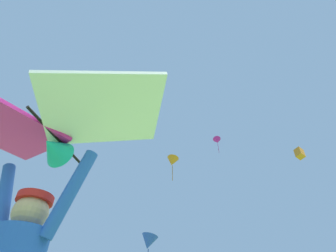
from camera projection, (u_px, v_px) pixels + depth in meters
held_stunt_kite at (53, 127)px, 2.10m from camera, size 1.92×1.30×0.42m
distant_kite_blue_mid_right at (149, 242)px, 11.19m from camera, size 0.87×0.84×1.71m
distant_kite_orange_low_left at (300, 153)px, 28.43m from camera, size 0.99×1.28×1.41m
distant_kite_magenta_mid_left at (217, 141)px, 25.23m from camera, size 0.86×0.88×1.81m
distant_kite_orange_high_right at (172, 162)px, 28.92m from camera, size 1.90×1.91×3.02m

